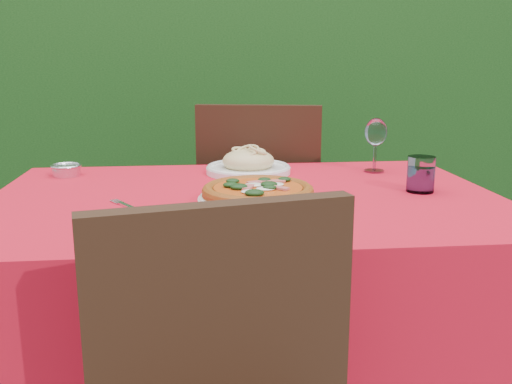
{
  "coord_description": "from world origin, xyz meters",
  "views": [
    {
      "loc": [
        -0.12,
        -1.37,
        1.08
      ],
      "look_at": [
        0.02,
        -0.05,
        0.77
      ],
      "focal_mm": 40.0,
      "sensor_mm": 36.0,
      "label": 1
    }
  ],
  "objects": [
    {
      "name": "hedge",
      "position": [
        0.0,
        1.55,
        0.92
      ],
      "size": [
        3.2,
        0.55,
        1.78
      ],
      "color": "black",
      "rests_on": "ground"
    },
    {
      "name": "dining_table",
      "position": [
        0.0,
        0.0,
        0.6
      ],
      "size": [
        1.26,
        0.86,
        0.75
      ],
      "color": "#482A17",
      "rests_on": "ground"
    },
    {
      "name": "chair_far",
      "position": [
        0.11,
        0.62,
        0.53
      ],
      "size": [
        0.5,
        0.5,
        0.93
      ],
      "rotation": [
        0.0,
        0.0,
        2.94
      ],
      "color": "black",
      "rests_on": "ground"
    },
    {
      "name": "pizza_plate",
      "position": [
        0.02,
        -0.09,
        0.77
      ],
      "size": [
        0.28,
        0.28,
        0.05
      ],
      "rotation": [
        0.0,
        0.0,
        -0.03
      ],
      "color": "silver",
      "rests_on": "dining_table"
    },
    {
      "name": "pasta_plate",
      "position": [
        0.03,
        0.28,
        0.77
      ],
      "size": [
        0.25,
        0.25,
        0.07
      ],
      "rotation": [
        0.0,
        0.0,
        -0.25
      ],
      "color": "white",
      "rests_on": "dining_table"
    },
    {
      "name": "water_glass",
      "position": [
        0.45,
        -0.01,
        0.79
      ],
      "size": [
        0.07,
        0.07,
        0.09
      ],
      "color": "silver",
      "rests_on": "dining_table"
    },
    {
      "name": "wine_glass",
      "position": [
        0.41,
        0.26,
        0.86
      ],
      "size": [
        0.07,
        0.07,
        0.16
      ],
      "color": "silver",
      "rests_on": "dining_table"
    },
    {
      "name": "fork",
      "position": [
        -0.27,
        -0.1,
        0.75
      ],
      "size": [
        0.11,
        0.15,
        0.0
      ],
      "primitive_type": "cube",
      "rotation": [
        0.0,
        0.0,
        0.57
      ],
      "color": "silver",
      "rests_on": "dining_table"
    },
    {
      "name": "steel_ramekin",
      "position": [
        -0.5,
        0.3,
        0.76
      ],
      "size": [
        0.08,
        0.08,
        0.03
      ],
      "primitive_type": "cylinder",
      "color": "silver",
      "rests_on": "dining_table"
    }
  ]
}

